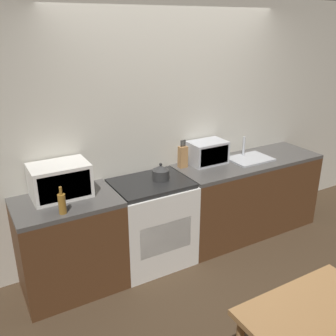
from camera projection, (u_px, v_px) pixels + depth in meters
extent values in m
plane|color=#3D2D1E|center=(224.00, 284.00, 3.60)|extent=(16.00, 16.00, 0.00)
cube|color=beige|center=(170.00, 128.00, 3.97)|extent=(10.00, 0.06, 2.60)
cube|color=#4C2D19|center=(70.00, 247.00, 3.43)|extent=(0.91, 0.62, 0.86)
cube|color=#474442|center=(66.00, 203.00, 3.27)|extent=(0.91, 0.62, 0.04)
cube|color=#4C2D19|center=(246.00, 197.00, 4.40)|extent=(1.74, 0.62, 0.86)
cube|color=#474442|center=(249.00, 162.00, 4.24)|extent=(1.74, 0.62, 0.04)
cube|color=silver|center=(151.00, 224.00, 3.82)|extent=(0.77, 0.62, 0.86)
cube|color=black|center=(151.00, 184.00, 3.66)|extent=(0.74, 0.57, 0.04)
cube|color=black|center=(166.00, 237.00, 3.57)|extent=(0.55, 0.02, 0.32)
cylinder|color=#2D2D2D|center=(161.00, 175.00, 3.68)|extent=(0.17, 0.17, 0.10)
cone|color=#2D2D2D|center=(161.00, 168.00, 3.65)|extent=(0.16, 0.16, 0.05)
sphere|color=black|center=(161.00, 164.00, 3.64)|extent=(0.03, 0.03, 0.03)
cube|color=silver|center=(60.00, 180.00, 3.30)|extent=(0.51, 0.35, 0.30)
cube|color=black|center=(65.00, 187.00, 3.16)|extent=(0.45, 0.01, 0.24)
cylinder|color=olive|center=(62.00, 204.00, 3.01)|extent=(0.06, 0.06, 0.17)
cylinder|color=olive|center=(61.00, 191.00, 2.97)|extent=(0.02, 0.02, 0.07)
cube|color=#9E7042|center=(183.00, 157.00, 3.97)|extent=(0.09, 0.07, 0.23)
cylinder|color=black|center=(181.00, 144.00, 3.91)|extent=(0.01, 0.01, 0.07)
cylinder|color=black|center=(183.00, 143.00, 3.92)|extent=(0.01, 0.01, 0.07)
cylinder|color=black|center=(185.00, 143.00, 3.93)|extent=(0.01, 0.01, 0.07)
cube|color=#ADAFB5|center=(207.00, 152.00, 4.09)|extent=(0.41, 0.27, 0.25)
cube|color=black|center=(214.00, 156.00, 3.98)|extent=(0.36, 0.01, 0.20)
cube|color=#ADAFB5|center=(250.00, 159.00, 4.23)|extent=(0.47, 0.35, 0.02)
cylinder|color=#ADAFB5|center=(244.00, 146.00, 4.29)|extent=(0.03, 0.03, 0.22)
cube|color=#9E7042|center=(322.00, 317.00, 2.22)|extent=(0.91, 0.62, 0.04)
cylinder|color=#9E7042|center=(322.00, 315.00, 2.74)|extent=(0.05, 0.05, 0.69)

